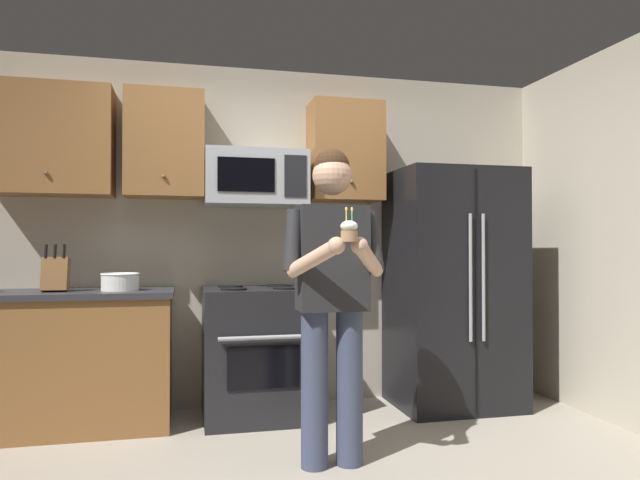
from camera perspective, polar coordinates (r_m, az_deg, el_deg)
The scene contains 10 objects.
wall_back at distance 4.56m, azimuth -4.91°, elevation 0.38°, with size 4.40×0.10×2.60m, color #B7AD99.
oven_range at distance 4.22m, azimuth -6.19°, elevation -10.96°, with size 0.76×0.70×0.93m.
microwave at distance 4.30m, azimuth -6.36°, elevation 6.06°, with size 0.74×0.41×0.40m.
refrigerator at distance 4.56m, azimuth 12.98°, elevation -4.63°, with size 0.90×0.75×1.80m.
cabinet_row_upper at distance 4.36m, azimuth -14.06°, elevation 9.05°, with size 2.78×0.36×0.76m.
counter_left at distance 4.28m, azimuth -24.08°, elevation -10.74°, with size 1.44×0.66×0.92m.
knife_block at distance 4.18m, azimuth -24.63°, elevation -3.09°, with size 0.16×0.15×0.32m.
bowl_large_white at distance 4.13m, azimuth -19.11°, elevation -3.87°, with size 0.25×0.25×0.12m.
person at distance 3.21m, azimuth 1.25°, elevation -4.56°, with size 0.60×0.48×1.76m.
cupcake at distance 2.88m, azimuth 2.89°, elevation 0.93°, with size 0.09×0.09×0.17m.
Camera 1 is at (-0.67, -2.76, 1.20)m, focal length 32.45 mm.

